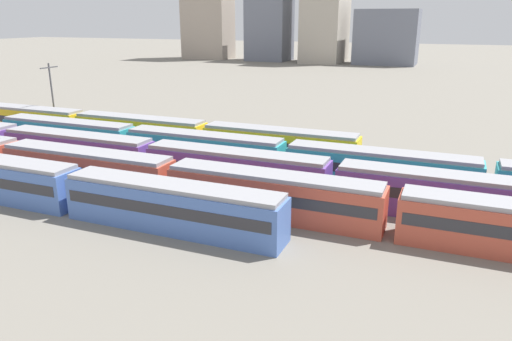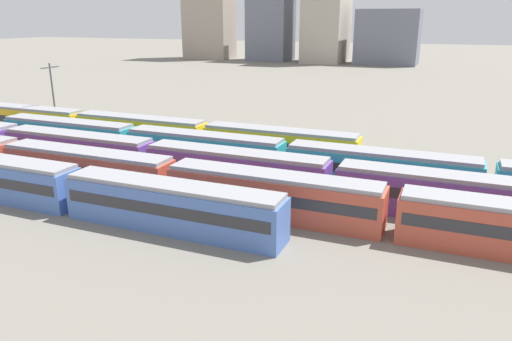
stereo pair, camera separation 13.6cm
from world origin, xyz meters
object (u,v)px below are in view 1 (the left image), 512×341
Objects in this scene: train_track_4 at (140,131)px; catenary_pole_1 at (52,94)px; train_track_2 at (236,169)px; train_track_3 at (286,159)px; train_track_1 at (392,212)px.

train_track_4 is 17.17m from catenary_pole_1.
train_track_2 and train_track_3 have the same top height.
catenary_pole_1 is (-49.89, 18.35, 3.45)m from train_track_1.
train_track_2 is at bearing -20.72° from catenary_pole_1.
train_track_2 is 37.32m from catenary_pole_1.
train_track_1 is 53.27m from catenary_pole_1.
train_track_3 is 7.77× the size of catenary_pole_1.
train_track_4 is at bearing -9.41° from catenary_pole_1.
train_track_4 is (-21.43, 5.20, -0.00)m from train_track_3.
train_track_3 is at bearing -11.81° from catenary_pole_1.
train_track_2 is 1.68× the size of train_track_4.
train_track_4 is (-33.29, 15.60, -0.00)m from train_track_1.
catenary_pole_1 is at bearing 168.19° from train_track_3.
train_track_1 is 15.78m from train_track_3.
train_track_4 is at bearing 150.21° from train_track_2.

